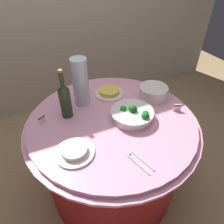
% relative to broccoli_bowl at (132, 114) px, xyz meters
% --- Properties ---
extents(ground_plane, '(6.00, 6.00, 0.00)m').
position_rel_broccoli_bowl_xyz_m(ground_plane, '(-0.12, 0.06, -0.78)').
color(ground_plane, tan).
extents(buffet_table, '(1.16, 1.16, 0.74)m').
position_rel_broccoli_bowl_xyz_m(buffet_table, '(-0.12, 0.06, -0.40)').
color(buffet_table, maroon).
rests_on(buffet_table, ground_plane).
extents(broccoli_bowl, '(0.28, 0.28, 0.10)m').
position_rel_broccoli_bowl_xyz_m(broccoli_bowl, '(0.00, 0.00, 0.00)').
color(broccoli_bowl, white).
rests_on(broccoli_bowl, buffet_table).
extents(plate_stack, '(0.21, 0.21, 0.09)m').
position_rel_broccoli_bowl_xyz_m(plate_stack, '(0.26, 0.16, 0.01)').
color(plate_stack, white).
rests_on(plate_stack, buffet_table).
extents(wine_bottle, '(0.07, 0.07, 0.34)m').
position_rel_broccoli_bowl_xyz_m(wine_bottle, '(-0.38, 0.21, 0.09)').
color(wine_bottle, '#263A1D').
rests_on(wine_bottle, buffet_table).
extents(decorative_fruit_vase, '(0.11, 0.11, 0.34)m').
position_rel_broccoli_bowl_xyz_m(decorative_fruit_vase, '(-0.24, 0.31, 0.11)').
color(decorative_fruit_vase, silver).
rests_on(decorative_fruit_vase, buffet_table).
extents(serving_tongs, '(0.09, 0.17, 0.01)m').
position_rel_broccoli_bowl_xyz_m(serving_tongs, '(-0.14, -0.33, -0.03)').
color(serving_tongs, silver).
rests_on(serving_tongs, buffet_table).
extents(food_plate_rice, '(0.22, 0.22, 0.04)m').
position_rel_broccoli_bowl_xyz_m(food_plate_rice, '(-0.43, -0.13, -0.02)').
color(food_plate_rice, white).
rests_on(food_plate_rice, buffet_table).
extents(food_plate_fried_egg, '(0.22, 0.22, 0.04)m').
position_rel_broccoli_bowl_xyz_m(food_plate_fried_egg, '(-0.02, 0.33, -0.02)').
color(food_plate_fried_egg, white).
rests_on(food_plate_fried_egg, buffet_table).
extents(label_placard_front, '(0.05, 0.03, 0.05)m').
position_rel_broccoli_bowl_xyz_m(label_placard_front, '(0.32, -0.06, -0.01)').
color(label_placard_front, white).
rests_on(label_placard_front, buffet_table).
extents(label_placard_mid, '(0.05, 0.03, 0.05)m').
position_rel_broccoli_bowl_xyz_m(label_placard_mid, '(-0.55, 0.20, -0.01)').
color(label_placard_mid, white).
rests_on(label_placard_mid, buffet_table).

